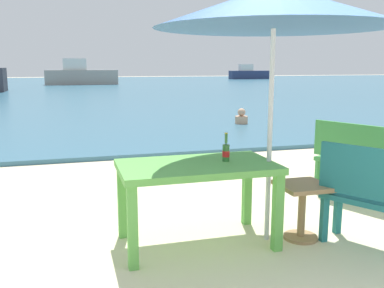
# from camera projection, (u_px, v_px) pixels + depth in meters

# --- Properties ---
(sea_water) EXTENTS (120.00, 50.00, 0.08)m
(sea_water) POSITION_uv_depth(u_px,v_px,m) (97.00, 87.00, 31.38)
(sea_water) COLOR #386B84
(sea_water) RESTS_ON ground_plane
(picnic_table_green) EXTENTS (1.40, 0.80, 0.76)m
(picnic_table_green) POSITION_uv_depth(u_px,v_px,m) (197.00, 175.00, 3.84)
(picnic_table_green) COLOR #60B24C
(picnic_table_green) RESTS_ON ground_plane
(beer_bottle_amber) EXTENTS (0.07, 0.07, 0.26)m
(beer_bottle_amber) POSITION_uv_depth(u_px,v_px,m) (226.00, 151.00, 3.90)
(beer_bottle_amber) COLOR #2D662D
(beer_bottle_amber) RESTS_ON picnic_table_green
(patio_umbrella) EXTENTS (2.10, 2.10, 2.30)m
(patio_umbrella) POSITION_uv_depth(u_px,v_px,m) (274.00, 7.00, 3.66)
(patio_umbrella) COLOR silver
(patio_umbrella) RESTS_ON ground_plane
(side_table_wood) EXTENTS (0.44, 0.44, 0.54)m
(side_table_wood) POSITION_uv_depth(u_px,v_px,m) (302.00, 203.00, 4.00)
(side_table_wood) COLOR #9E7A51
(side_table_wood) RESTS_ON ground_plane
(bench_green_left) EXTENTS (0.82, 1.24, 0.95)m
(bench_green_left) POSITION_uv_depth(u_px,v_px,m) (363.00, 158.00, 5.07)
(bench_green_left) COLOR #3D8C42
(bench_green_left) RESTS_ON ground_plane
(swimmer_person) EXTENTS (0.34, 0.34, 0.41)m
(swimmer_person) POSITION_uv_depth(u_px,v_px,m) (241.00, 118.00, 11.43)
(swimmer_person) COLOR tan
(swimmer_person) RESTS_ON sea_water
(boat_cargo_ship) EXTENTS (4.48, 1.22, 1.63)m
(boat_cargo_ship) POSITION_uv_depth(u_px,v_px,m) (249.00, 74.00, 48.01)
(boat_cargo_ship) COLOR navy
(boat_cargo_ship) RESTS_ON sea_water
(boat_barge) EXTENTS (5.65, 1.54, 2.06)m
(boat_barge) POSITION_uv_depth(u_px,v_px,m) (81.00, 75.00, 34.32)
(boat_barge) COLOR gray
(boat_barge) RESTS_ON sea_water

